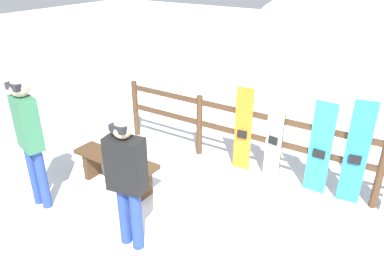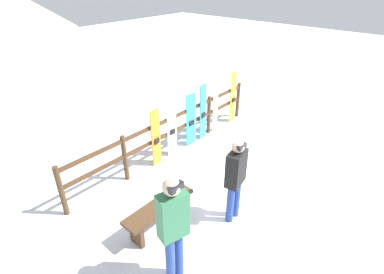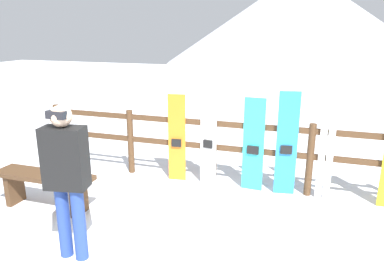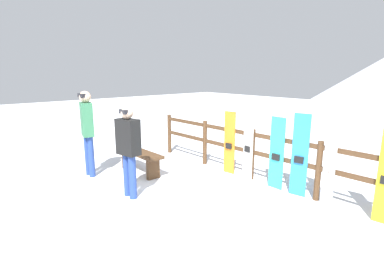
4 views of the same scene
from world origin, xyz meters
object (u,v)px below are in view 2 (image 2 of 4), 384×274
Objects in this scene: person_plaid_green at (173,224)px; bench at (159,211)px; snowboard_yellow at (233,97)px; snowboard_blue at (203,112)px; snowboard_cyan at (191,120)px; person_black at (236,176)px; ski_pair_white at (215,103)px; snowboard_orange at (156,138)px; snowboard_white at (172,129)px.

bench is at bearing 58.49° from person_plaid_green.
snowboard_yellow is at bearing 18.85° from bench.
bench is 0.91× the size of snowboard_blue.
snowboard_cyan is 0.92× the size of snowboard_blue.
bench is at bearing 140.68° from person_black.
person_black is at bearing -145.11° from snowboard_yellow.
ski_pair_white is at bearing 0.37° from snowboard_blue.
snowboard_orange is at bearing 48.43° from bench.
snowboard_yellow is at bearing 0.00° from snowboard_white.
snowboard_orange is 0.51m from snowboard_white.
snowboard_blue is 1.01× the size of snowboard_yellow.
person_black reaches higher than snowboard_white.
snowboard_yellow is (3.00, 0.00, 0.06)m from snowboard_orange.
snowboard_white is at bearing -180.00° from snowboard_blue.
ski_pair_white reaches higher than snowboard_yellow.
person_plaid_green is 4.23m from snowboard_blue.
bench is 4.56m from snowboard_yellow.
snowboard_yellow is at bearing -0.24° from ski_pair_white.
ski_pair_white reaches higher than snowboard_white.
snowboard_blue is at bearing 180.00° from snowboard_yellow.
person_plaid_green is 1.57m from person_black.
snowboard_white is at bearing 180.00° from snowboard_cyan.
bench is 2.90m from snowboard_cyan.
snowboard_white is 0.97× the size of snowboard_yellow.
snowboard_orange is at bearing -180.00° from snowboard_yellow.
snowboard_yellow reaches higher than snowboard_orange.
snowboard_white is (0.80, 2.29, -0.23)m from person_black.
person_black reaches higher than snowboard_yellow.
snowboard_orange is 1.18m from snowboard_cyan.
snowboard_white reaches higher than bench.
snowboard_cyan is at bearing -0.00° from snowboard_white.
snowboard_orange is 0.92× the size of snowboard_yellow.
bench is 0.75× the size of person_plaid_green.
snowboard_orange is 0.91× the size of snowboard_blue.
snowboard_blue is 1.35m from snowboard_yellow.
person_black is 4.01m from snowboard_yellow.
snowboard_blue is at bearing 0.01° from snowboard_cyan.
snowboard_blue is 0.53m from ski_pair_white.
snowboard_white is 1.04× the size of snowboard_cyan.
bench is 3.31m from snowboard_blue.
bench is at bearing -161.15° from snowboard_yellow.
snowboard_orange is at bearing 51.94° from person_plaid_green.
person_plaid_green is 1.12× the size of person_black.
person_black is at bearing -137.01° from ski_pair_white.
ski_pair_white is at bearing 0.20° from snowboard_cyan.
ski_pair_white is 0.83m from snowboard_yellow.
snowboard_orange is 3.00m from snowboard_yellow.
snowboard_orange is (1.85, 2.36, -0.40)m from person_plaid_green.
person_plaid_green is at bearing -142.02° from snowboard_cyan.
snowboard_cyan is 0.83× the size of ski_pair_white.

